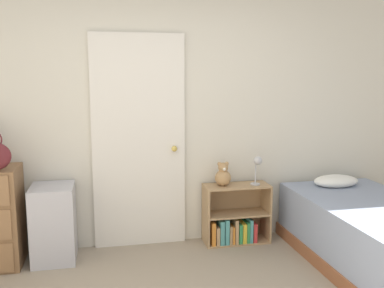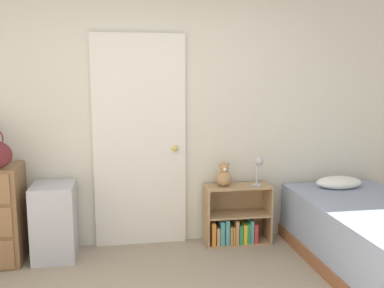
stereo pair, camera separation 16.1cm
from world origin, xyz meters
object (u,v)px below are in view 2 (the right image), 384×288
at_px(bed, 377,239).
at_px(storage_bin, 55,221).
at_px(bookshelf, 235,222).
at_px(teddy_bear, 224,176).
at_px(desk_lamp, 258,165).

bearing_deg(bed, storage_bin, 165.07).
bearing_deg(bed, bookshelf, 141.93).
relative_size(storage_bin, teddy_bear, 2.88).
bearing_deg(desk_lamp, teddy_bear, 173.57).
bearing_deg(desk_lamp, storage_bin, -178.97).
relative_size(storage_bin, desk_lamp, 2.40).
xyz_separation_m(bookshelf, bed, (1.02, -0.80, 0.07)).
bearing_deg(storage_bin, bookshelf, 2.39).
relative_size(bookshelf, bed, 0.34).
bearing_deg(bookshelf, storage_bin, -177.61).
height_order(teddy_bear, desk_lamp, desk_lamp).
bearing_deg(bookshelf, teddy_bear, 179.38).
relative_size(bookshelf, desk_lamp, 2.26).
bearing_deg(desk_lamp, bed, -43.45).
xyz_separation_m(teddy_bear, bed, (1.14, -0.80, -0.41)).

